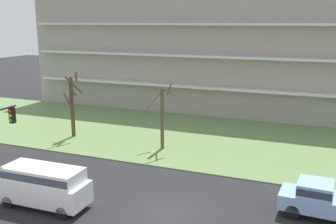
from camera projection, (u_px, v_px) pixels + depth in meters
name	position (u px, v px, depth m)	size (l,w,h in m)	color
ground	(168.00, 212.00, 21.55)	(160.00, 160.00, 0.00)	#232326
grass_lawn_strip	(227.00, 141.00, 34.20)	(80.00, 16.00, 0.08)	#66844C
apartment_building	(255.00, 54.00, 44.45)	(53.39, 10.97, 13.41)	#9E938C
tree_far_left	(72.00, 104.00, 34.76)	(1.76, 1.84, 6.10)	#4C3828
tree_left	(162.00, 115.00, 31.42)	(2.30, 2.27, 5.61)	brown
pickup_blue_near_left	(328.00, 201.00, 20.65)	(5.51, 2.31, 1.95)	#8CB2E0
van_white_center_left	(44.00, 184.00, 21.88)	(5.23, 2.09, 2.36)	white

